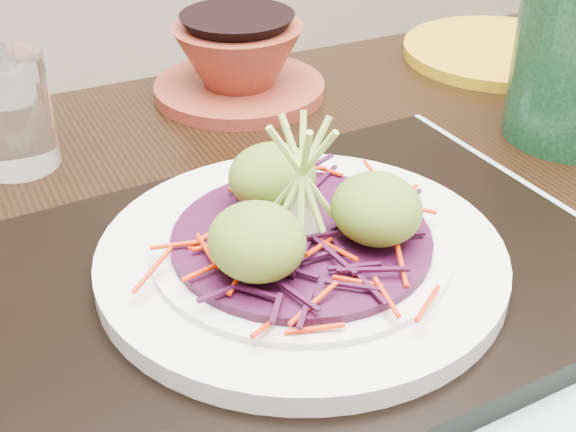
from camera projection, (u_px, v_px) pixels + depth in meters
name	position (u px, v px, depth m)	size (l,w,h in m)	color
dining_table	(289.00, 364.00, 0.63)	(1.16, 0.78, 0.72)	black
placemat	(301.00, 292.00, 0.55)	(0.48, 0.38, 0.00)	#88AF9F
serving_tray	(301.00, 278.00, 0.54)	(0.42, 0.32, 0.02)	black
white_plate	(301.00, 256.00, 0.53)	(0.27, 0.27, 0.02)	silver
cabbage_bed	(301.00, 239.00, 0.53)	(0.17, 0.17, 0.01)	#390B2B
carrot_julienne	(302.00, 228.00, 0.52)	(0.21, 0.21, 0.01)	red
guacamole_scoops	(302.00, 208.00, 0.51)	(0.15, 0.13, 0.05)	#577021
scallion_garnish	(302.00, 179.00, 0.50)	(0.06, 0.06, 0.09)	#A0CD52
water_glass	(10.00, 113.00, 0.68)	(0.07, 0.07, 0.10)	white
terracotta_bowl_set	(239.00, 64.00, 0.82)	(0.20, 0.20, 0.07)	maroon
yellow_plate	(499.00, 51.00, 0.93)	(0.22, 0.22, 0.01)	#B28913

